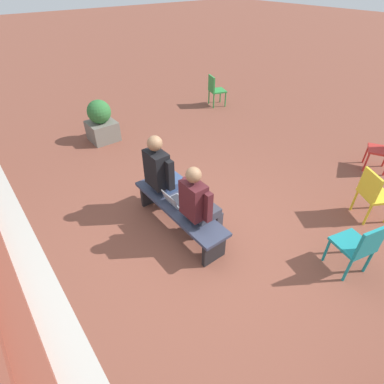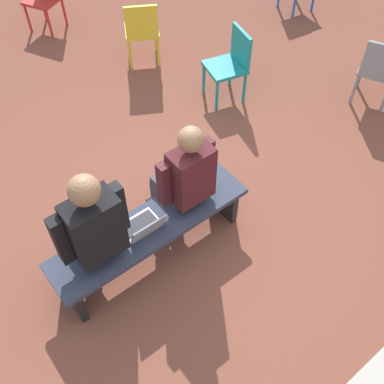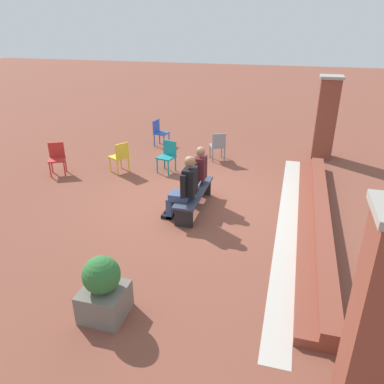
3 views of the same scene
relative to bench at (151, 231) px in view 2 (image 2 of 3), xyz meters
The scene contains 8 objects.
ground_plane 0.52m from the bench, 160.75° to the right, with size 60.00×60.00×0.00m, color brown.
bench is the anchor object (origin of this frame).
person_student 0.53m from the bench, behind, with size 0.52×0.66×1.31m.
person_adult 0.61m from the bench, ahead, with size 0.57×0.72×1.39m.
laptop 0.16m from the bench, ahead, with size 0.32×0.29×0.21m.
plastic_chair_near_bench_left 2.98m from the bench, 122.75° to the right, with size 0.57×0.57×0.84m.
plastic_chair_far_left 2.41m from the bench, 147.44° to the right, with size 0.51×0.51×0.84m.
plastic_chair_by_pillar 3.26m from the bench, behind, with size 0.56×0.56×0.84m.
Camera 2 is at (1.42, 2.04, 3.48)m, focal length 42.00 mm.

